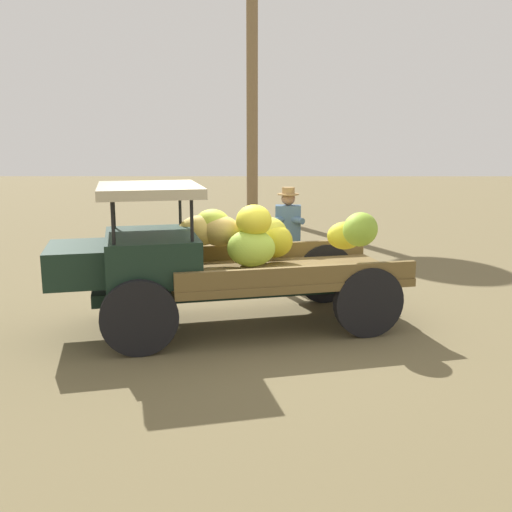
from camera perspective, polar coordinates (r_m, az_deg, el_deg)
ground_plane at (r=7.91m, az=-1.85°, el=-6.49°), size 60.00×60.00×0.00m
truck at (r=7.55m, az=-4.11°, el=-0.05°), size 4.65×2.58×1.89m
farmer at (r=9.25m, az=3.15°, el=2.26°), size 0.53×0.47×1.69m
loose_banana_bunch at (r=9.83m, az=-5.01°, el=-2.01°), size 0.72×0.73×0.31m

